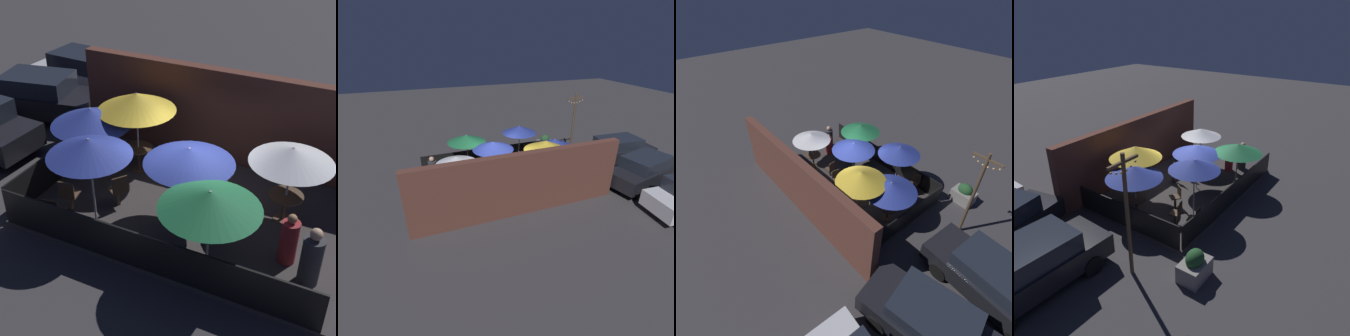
{
  "view_description": "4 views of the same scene",
  "coord_description": "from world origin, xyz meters",
  "views": [
    {
      "loc": [
        3.69,
        -8.81,
        7.28
      ],
      "look_at": [
        -0.64,
        0.05,
        1.1
      ],
      "focal_mm": 50.0,
      "sensor_mm": 36.0,
      "label": 1
    },
    {
      "loc": [
        3.89,
        11.34,
        6.94
      ],
      "look_at": [
        -0.24,
        0.27,
        0.98
      ],
      "focal_mm": 28.0,
      "sensor_mm": 36.0,
      "label": 2
    },
    {
      "loc": [
        -7.77,
        6.62,
        8.91
      ],
      "look_at": [
        -0.22,
        0.41,
        1.33
      ],
      "focal_mm": 28.0,
      "sensor_mm": 36.0,
      "label": 3
    },
    {
      "loc": [
        -10.82,
        -7.36,
        7.17
      ],
      "look_at": [
        -0.63,
        -0.29,
        1.35
      ],
      "focal_mm": 35.0,
      "sensor_mm": 36.0,
      "label": 4
    }
  ],
  "objects": [
    {
      "name": "parked_car_0",
      "position": [
        -7.38,
        0.09,
        0.85
      ],
      "size": [
        4.51,
        1.97,
        1.62
      ],
      "rotation": [
        0.0,
        0.0,
        -0.05
      ],
      "color": "black",
      "rests_on": "ground_plane"
    },
    {
      "name": "patio_chair_0",
      "position": [
        -2.61,
        -1.44,
        0.63
      ],
      "size": [
        0.47,
        0.47,
        0.93
      ],
      "rotation": [
        0.0,
        0.0,
        1.78
      ],
      "color": "#4C3828",
      "rests_on": "patio_deck"
    },
    {
      "name": "patio_umbrella_4",
      "position": [
        -1.74,
        -1.61,
        2.26
      ],
      "size": [
        1.92,
        1.92,
        2.35
      ],
      "color": "#B2B2B7",
      "rests_on": "patio_deck"
    },
    {
      "name": "fence_side_left",
      "position": [
        -3.79,
        0.0,
        0.59
      ],
      "size": [
        0.05,
        4.78,
        0.95
      ],
      "color": "black",
      "rests_on": "patio_deck"
    },
    {
      "name": "dining_table_1",
      "position": [
        -2.02,
        1.0,
        0.71
      ],
      "size": [
        0.8,
        0.8,
        0.75
      ],
      "color": "#4C3828",
      "rests_on": "patio_deck"
    },
    {
      "name": "patio_chair_4",
      "position": [
        0.91,
        0.38,
        0.61
      ],
      "size": [
        0.45,
        0.45,
        0.91
      ],
      "rotation": [
        0.0,
        0.0,
        0.13
      ],
      "color": "#4C3828",
      "rests_on": "patio_deck"
    },
    {
      "name": "patio_deck",
      "position": [
        0.0,
        0.0,
        0.06
      ],
      "size": [
        7.67,
        4.98,
        0.12
      ],
      "color": "#383333",
      "rests_on": "ground_plane"
    },
    {
      "name": "patio_chair_3",
      "position": [
        0.09,
        0.61,
        0.61
      ],
      "size": [
        0.47,
        0.47,
        0.9
      ],
      "rotation": [
        0.0,
        0.0,
        2.96
      ],
      "color": "#4C3828",
      "rests_on": "patio_deck"
    },
    {
      "name": "patio_umbrella_0",
      "position": [
        -2.96,
        0.24,
        1.94
      ],
      "size": [
        2.15,
        2.15,
        2.05
      ],
      "color": "#B2B2B7",
      "rests_on": "patio_deck"
    },
    {
      "name": "fence_front",
      "position": [
        0.0,
        -2.45,
        0.59
      ],
      "size": [
        7.47,
        0.05,
        0.95
      ],
      "color": "black",
      "rests_on": "patio_deck"
    },
    {
      "name": "ground_plane",
      "position": [
        0.0,
        0.0,
        0.0
      ],
      "size": [
        60.0,
        60.0,
        0.0
      ],
      "primitive_type": "plane",
      "color": "#383538"
    },
    {
      "name": "patron_0",
      "position": [
        3.22,
        -1.27,
        0.73
      ],
      "size": [
        0.61,
        0.61,
        1.38
      ],
      "rotation": [
        0.0,
        0.0,
        0.64
      ],
      "color": "#333338",
      "rests_on": "patio_deck"
    },
    {
      "name": "planter_box",
      "position": [
        -4.43,
        -3.39,
        0.44
      ],
      "size": [
        1.01,
        0.7,
        1.02
      ],
      "color": "gray",
      "rests_on": "ground_plane"
    },
    {
      "name": "patio_chair_2",
      "position": [
        -1.63,
        -0.72,
        0.63
      ],
      "size": [
        0.56,
        0.56,
        0.93
      ],
      "rotation": [
        0.0,
        0.0,
        2.52
      ],
      "color": "#4C3828",
      "rests_on": "patio_deck"
    },
    {
      "name": "parked_car_1",
      "position": [
        -6.86,
        2.69,
        0.84
      ],
      "size": [
        4.34,
        2.47,
        1.62
      ],
      "rotation": [
        0.0,
        0.0,
        0.2
      ],
      "color": "black",
      "rests_on": "ground_plane"
    },
    {
      "name": "dining_table_2",
      "position": [
        2.24,
        0.56,
        0.7
      ],
      "size": [
        0.83,
        0.83,
        0.73
      ],
      "color": "#4C3828",
      "rests_on": "patio_deck"
    },
    {
      "name": "dining_table_0",
      "position": [
        -2.96,
        0.24,
        0.69
      ],
      "size": [
        0.81,
        0.81,
        0.72
      ],
      "color": "#4C3828",
      "rests_on": "patio_deck"
    },
    {
      "name": "patio_chair_1",
      "position": [
        -2.53,
        -2.17,
        0.61
      ],
      "size": [
        0.47,
        0.47,
        0.91
      ],
      "rotation": [
        0.0,
        0.0,
        1.75
      ],
      "color": "#4C3828",
      "rests_on": "patio_deck"
    },
    {
      "name": "patio_umbrella_3",
      "position": [
        0.17,
        -0.51,
        1.96
      ],
      "size": [
        2.11,
        2.11,
        2.04
      ],
      "color": "#B2B2B7",
      "rests_on": "patio_deck"
    },
    {
      "name": "light_post",
      "position": [
        -5.33,
        -1.69,
        2.21
      ],
      "size": [
        1.1,
        0.12,
        3.96
      ],
      "color": "brown",
      "rests_on": "ground_plane"
    },
    {
      "name": "patron_1",
      "position": [
        2.67,
        -0.84,
        0.67
      ],
      "size": [
        0.51,
        0.51,
        1.25
      ],
      "rotation": [
        0.0,
        0.0,
        1.95
      ],
      "color": "maroon",
      "rests_on": "patio_deck"
    },
    {
      "name": "patio_umbrella_1",
      "position": [
        -2.02,
        1.0,
        2.24
      ],
      "size": [
        2.11,
        2.11,
        2.36
      ],
      "color": "#B2B2B7",
      "rests_on": "patio_deck"
    },
    {
      "name": "building_wall",
      "position": [
        0.0,
        2.72,
        1.42
      ],
      "size": [
        9.27,
        0.36,
        2.84
      ],
      "color": "brown",
      "rests_on": "ground_plane"
    },
    {
      "name": "patio_umbrella_2",
      "position": [
        2.24,
        0.56,
        1.94
      ],
      "size": [
        1.96,
        1.96,
        2.02
      ],
      "color": "#B2B2B7",
      "rests_on": "patio_deck"
    },
    {
      "name": "patio_umbrella_5",
      "position": [
        1.23,
        -1.92,
        1.99
      ],
      "size": [
        2.08,
        2.08,
        2.08
      ],
      "color": "#B2B2B7",
      "rests_on": "patio_deck"
    }
  ]
}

